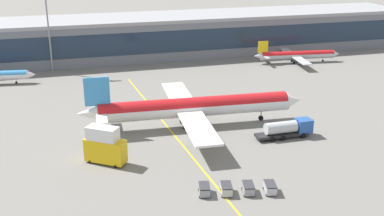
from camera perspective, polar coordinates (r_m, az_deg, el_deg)
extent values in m
plane|color=slate|center=(87.76, -0.04, -3.68)|extent=(700.00, 700.00, 0.00)
cube|color=yellow|center=(88.92, -2.08, -3.37)|extent=(5.82, 79.83, 0.01)
cube|color=slate|center=(150.16, -4.67, 8.47)|extent=(164.08, 20.86, 11.41)
cube|color=#1E2D42|center=(139.97, -3.83, 7.90)|extent=(159.16, 0.16, 6.39)
cube|color=#99999E|center=(149.08, -4.73, 10.81)|extent=(167.37, 21.28, 1.00)
cylinder|color=white|center=(92.32, 0.37, 0.06)|extent=(38.28, 5.99, 3.61)
cylinder|color=red|center=(92.21, 0.37, 0.25)|extent=(37.51, 5.79, 3.47)
cone|color=white|center=(98.49, 12.00, 0.89)|extent=(3.82, 3.65, 3.43)
cone|color=white|center=(90.28, -12.45, -0.64)|extent=(4.52, 3.34, 3.07)
cube|color=#388CD1|center=(88.93, -11.39, 1.95)|extent=(4.71, 0.65, 5.42)
cube|color=white|center=(93.61, -10.98, 0.32)|extent=(2.36, 5.89, 0.24)
cube|color=white|center=(86.81, -10.83, -1.23)|extent=(2.36, 5.89, 0.24)
cube|color=white|center=(101.23, -1.66, 1.69)|extent=(5.79, 16.28, 0.40)
cube|color=white|center=(83.16, 0.82, -2.42)|extent=(5.79, 16.28, 0.40)
cylinder|color=#939399|center=(99.14, -0.78, 0.51)|extent=(2.90, 2.16, 1.99)
cylinder|color=#939399|center=(86.46, 1.04, -2.45)|extent=(2.90, 2.16, 1.99)
cylinder|color=black|center=(97.18, 8.30, -1.20)|extent=(1.02, 0.46, 1.00)
cylinder|color=slate|center=(96.83, 8.33, -0.65)|extent=(0.20, 0.20, 1.99)
cylinder|color=black|center=(94.53, -1.20, -1.60)|extent=(1.02, 0.46, 1.00)
cylinder|color=slate|center=(94.18, -1.20, -1.03)|extent=(0.20, 0.20, 1.99)
cylinder|color=black|center=(91.57, -0.81, -2.32)|extent=(1.02, 0.46, 1.00)
cylinder|color=slate|center=(91.20, -0.82, -1.74)|extent=(0.20, 0.20, 1.99)
cube|color=#232326|center=(89.26, 10.75, -3.11)|extent=(10.01, 2.55, 0.50)
cube|color=#26519E|center=(90.77, 13.29, -2.06)|extent=(2.81, 2.51, 2.50)
cube|color=black|center=(91.19, 14.01, -1.68)|extent=(0.17, 2.30, 1.12)
cylinder|color=#B7BABF|center=(88.64, 10.64, -2.33)|extent=(6.01, 2.23, 2.20)
cylinder|color=black|center=(92.02, 12.56, -2.70)|extent=(1.00, 0.36, 1.00)
cylinder|color=black|center=(90.12, 13.26, -3.25)|extent=(1.00, 0.36, 1.00)
cylinder|color=black|center=(90.21, 10.23, -3.00)|extent=(1.00, 0.36, 1.00)
cylinder|color=black|center=(88.26, 10.90, -3.57)|extent=(1.00, 0.36, 1.00)
cylinder|color=black|center=(89.34, 9.02, -3.16)|extent=(1.00, 0.36, 1.00)
cylinder|color=black|center=(87.38, 9.66, -3.73)|extent=(1.00, 0.36, 1.00)
cube|color=yellow|center=(78.93, -10.37, -5.07)|extent=(6.97, 6.02, 3.80)
cube|color=silver|center=(77.91, -10.73, -3.03)|extent=(5.52, 4.92, 2.20)
cylinder|color=black|center=(79.52, -8.39, -6.27)|extent=(0.63, 0.55, 0.60)
cylinder|color=black|center=(77.77, -9.18, -6.94)|extent=(0.63, 0.55, 0.60)
cylinder|color=black|center=(81.75, -11.34, -5.71)|extent=(0.63, 0.55, 0.60)
cylinder|color=black|center=(80.05, -12.18, -6.34)|extent=(0.63, 0.55, 0.60)
cube|color=gray|center=(69.25, 1.49, -9.82)|extent=(2.03, 2.86, 1.10)
cube|color=#333338|center=(68.91, 1.50, -9.31)|extent=(2.07, 2.92, 0.10)
cylinder|color=black|center=(70.38, 0.80, -9.81)|extent=(0.20, 0.38, 0.36)
cylinder|color=black|center=(70.48, 2.04, -9.77)|extent=(0.20, 0.38, 0.36)
cylinder|color=black|center=(68.58, 0.92, -10.67)|extent=(0.20, 0.38, 0.36)
cylinder|color=black|center=(68.69, 2.19, -10.63)|extent=(0.20, 0.38, 0.36)
cube|color=#B2B7BC|center=(69.56, 4.16, -9.73)|extent=(2.03, 2.86, 1.10)
cube|color=#333338|center=(69.22, 4.18, -9.22)|extent=(2.07, 2.92, 0.10)
cylinder|color=black|center=(70.65, 3.43, -9.72)|extent=(0.20, 0.38, 0.36)
cylinder|color=black|center=(70.82, 4.66, -9.68)|extent=(0.20, 0.38, 0.36)
cylinder|color=black|center=(68.86, 3.63, -10.57)|extent=(0.20, 0.38, 0.36)
cylinder|color=black|center=(69.04, 4.89, -10.52)|extent=(0.20, 0.38, 0.36)
cube|color=gray|center=(70.02, 6.80, -9.61)|extent=(2.03, 2.86, 1.10)
cube|color=#333338|center=(69.68, 6.82, -9.11)|extent=(2.07, 2.92, 0.10)
cylinder|color=black|center=(71.06, 6.03, -9.62)|extent=(0.20, 0.38, 0.36)
cylinder|color=black|center=(71.30, 7.24, -9.56)|extent=(0.20, 0.38, 0.36)
cylinder|color=black|center=(69.28, 6.30, -10.46)|extent=(0.20, 0.38, 0.36)
cylinder|color=black|center=(69.53, 7.54, -10.40)|extent=(0.20, 0.38, 0.36)
cube|color=#B2B7BC|center=(70.61, 9.39, -9.48)|extent=(2.03, 2.86, 1.10)
cube|color=#333338|center=(70.27, 9.42, -8.98)|extent=(2.07, 2.92, 0.10)
cylinder|color=black|center=(71.61, 8.60, -9.50)|extent=(0.20, 0.38, 0.36)
cylinder|color=black|center=(71.92, 9.78, -9.43)|extent=(0.20, 0.38, 0.36)
cylinder|color=black|center=(69.85, 8.94, -10.32)|extent=(0.20, 0.38, 0.36)
cylinder|color=black|center=(70.16, 10.15, -10.25)|extent=(0.20, 0.38, 0.36)
cone|color=white|center=(127.58, -18.81, 3.83)|extent=(2.54, 2.44, 2.16)
cylinder|color=black|center=(128.87, -20.40, 2.90)|extent=(0.59, 0.30, 0.56)
cylinder|color=slate|center=(128.73, -20.42, 3.13)|extent=(0.11, 0.11, 1.07)
cylinder|color=#B2B7BC|center=(144.69, 12.60, 6.22)|extent=(22.63, 5.01, 2.29)
cylinder|color=red|center=(144.64, 12.61, 6.30)|extent=(22.17, 4.87, 2.20)
cone|color=#B2B7BC|center=(149.43, 16.95, 6.26)|extent=(2.54, 2.44, 2.18)
cone|color=#B2B7BC|center=(140.74, 7.95, 6.23)|extent=(2.96, 2.27, 1.95)
cube|color=gold|center=(140.56, 8.55, 7.28)|extent=(2.98, 0.57, 3.43)
cube|color=#B2B7BC|center=(143.39, 8.43, 6.50)|extent=(1.59, 3.78, 0.14)
cube|color=#B2B7BC|center=(139.14, 8.97, 6.07)|extent=(1.59, 3.78, 0.14)
cube|color=#B2B7BC|center=(149.77, 11.49, 6.68)|extent=(3.90, 9.72, 0.23)
cube|color=#B2B7BC|center=(139.11, 13.11, 5.57)|extent=(3.90, 9.72, 0.23)
cylinder|color=#939399|center=(148.59, 11.90, 6.23)|extent=(1.90, 1.46, 1.26)
cylinder|color=#939399|center=(141.04, 13.06, 5.43)|extent=(1.90, 1.46, 1.26)
cylinder|color=black|center=(148.22, 15.48, 5.52)|extent=(0.60, 0.30, 0.58)
cylinder|color=slate|center=(148.10, 15.50, 5.72)|extent=(0.12, 0.12, 1.08)
cylinder|color=black|center=(145.59, 11.90, 5.57)|extent=(0.60, 0.30, 0.58)
cylinder|color=slate|center=(145.47, 11.92, 5.77)|extent=(0.12, 0.12, 1.08)
cylinder|color=black|center=(143.73, 12.18, 5.36)|extent=(0.60, 0.30, 0.58)
cylinder|color=slate|center=(143.60, 12.20, 5.57)|extent=(0.12, 0.12, 1.08)
cylinder|color=gray|center=(134.54, -16.92, 9.26)|extent=(0.44, 0.44, 24.72)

